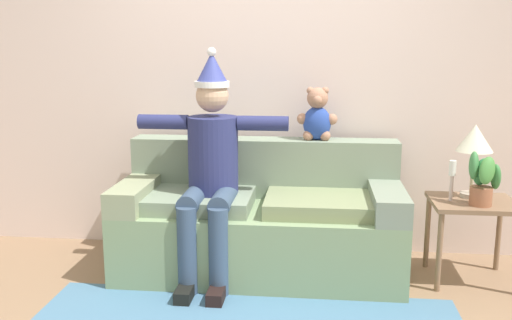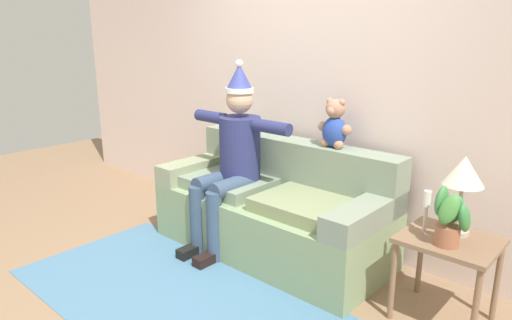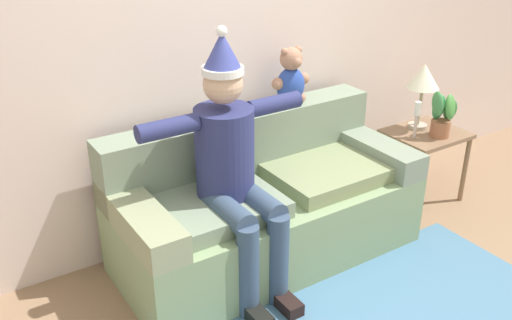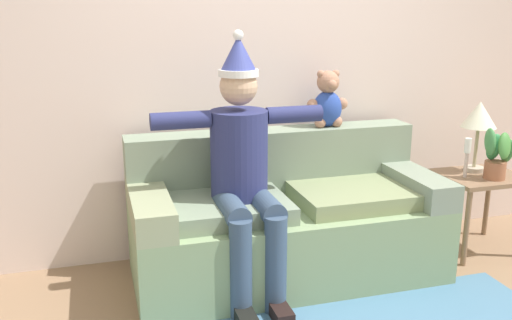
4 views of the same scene
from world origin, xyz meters
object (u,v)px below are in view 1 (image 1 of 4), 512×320
Objects in this scene: teddy_bear at (317,116)px; couch at (260,220)px; candle_tall at (452,175)px; side_table at (473,213)px; person_seated at (211,163)px; table_lamp at (475,142)px; potted_plant at (483,180)px.

couch is at bearing -146.17° from teddy_bear.
candle_tall is (1.27, -0.07, 0.38)m from couch.
teddy_bear reaches higher than side_table.
teddy_bear is at bearing 33.83° from couch.
person_seated reaches higher than teddy_bear.
teddy_bear is 1.07m from table_lamp.
potted_plant reaches higher than side_table.
side_table is at bearing 101.50° from potted_plant.
couch is 0.57m from person_seated.
side_table is 1.12× the size of table_lamp.
couch is at bearing 176.76° from candle_tall.
potted_plant is 1.32× the size of candle_tall.
person_seated reaches higher than table_lamp.
side_table is (1.74, 0.11, -0.32)m from person_seated.
potted_plant is (0.02, -0.20, -0.21)m from table_lamp.
table_lamp is 1.82× the size of candle_tall.
table_lamp is (1.04, -0.21, -0.13)m from teddy_bear.
couch is 7.11× the size of candle_tall.
couch is 3.49× the size of side_table.
table_lamp is at bearing 94.89° from potted_plant.
potted_plant reaches higher than candle_tall.
couch is at bearing 173.79° from potted_plant.
side_table is at bearing -92.56° from table_lamp.
teddy_bear is at bearing 163.58° from side_table.
side_table is 2.04× the size of candle_tall.
person_seated is at bearing -173.14° from table_lamp.
teddy_bear is at bearing 31.10° from person_seated.
side_table is 0.48m from table_lamp.
person_seated is 1.77m from side_table.
potted_plant is at bearing -25.98° from candle_tall.
teddy_bear is 0.77× the size of table_lamp.
couch is at bearing -178.25° from table_lamp.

